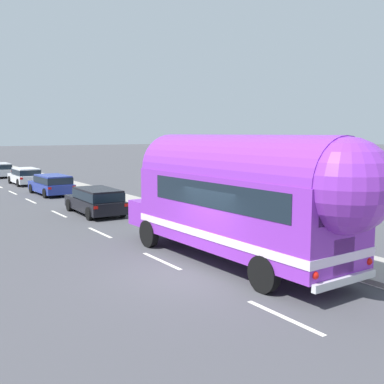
# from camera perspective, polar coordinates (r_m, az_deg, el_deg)

# --- Properties ---
(ground_plane) EXTENTS (300.00, 300.00, 0.00)m
(ground_plane) POSITION_cam_1_polar(r_m,az_deg,el_deg) (14.00, -0.05, -10.11)
(ground_plane) COLOR #424247
(lane_markings) EXTENTS (3.78, 80.00, 0.01)m
(lane_markings) POSITION_cam_1_polar(r_m,az_deg,el_deg) (26.29, -10.81, -2.04)
(lane_markings) COLOR silver
(lane_markings) RESTS_ON ground
(sidewalk_slab) EXTENTS (2.30, 90.00, 0.15)m
(sidewalk_slab) POSITION_cam_1_polar(r_m,az_deg,el_deg) (24.74, -3.50, -2.33)
(sidewalk_slab) COLOR gray
(sidewalk_slab) RESTS_ON ground
(painted_bus) EXTENTS (2.79, 10.61, 4.12)m
(painted_bus) POSITION_cam_1_polar(r_m,az_deg,el_deg) (14.42, 6.57, -0.26)
(painted_bus) COLOR purple
(painted_bus) RESTS_ON ground
(car_lead) EXTENTS (2.03, 4.66, 1.37)m
(car_lead) POSITION_cam_1_polar(r_m,az_deg,el_deg) (24.44, -11.64, -0.89)
(car_lead) COLOR black
(car_lead) RESTS_ON ground
(car_second) EXTENTS (2.06, 4.55, 1.37)m
(car_second) POSITION_cam_1_polar(r_m,az_deg,el_deg) (32.96, -16.77, 1.01)
(car_second) COLOR navy
(car_second) RESTS_ON ground
(car_third) EXTENTS (1.91, 4.31, 1.37)m
(car_third) POSITION_cam_1_polar(r_m,az_deg,el_deg) (40.18, -19.73, 1.95)
(car_third) COLOR white
(car_third) RESTS_ON ground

